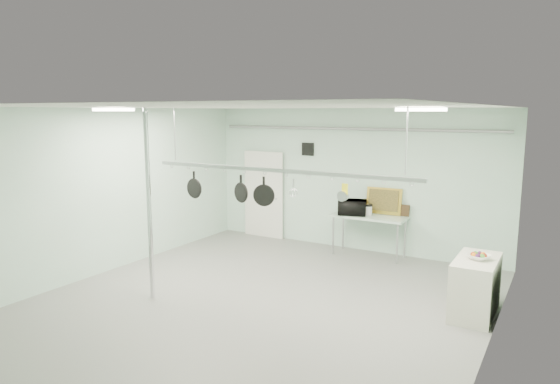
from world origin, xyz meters
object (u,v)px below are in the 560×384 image
Objects in this scene: side_cabinet at (475,287)px; skillet_right at (264,192)px; skillet_left at (194,184)px; skillet_mid at (241,188)px; pot_rack at (275,169)px; prep_table at (369,219)px; chrome_pole at (149,205)px; coffee_canister at (368,211)px; microwave at (352,207)px; fruit_bowl at (479,257)px.

skillet_right is at bearing -160.86° from side_cabinet.
skillet_mid is at bearing 7.91° from skillet_left.
prep_table is at bearing 83.09° from pot_rack.
chrome_pole is 1.54m from skillet_mid.
coffee_canister is at bearing 83.83° from pot_rack.
pot_rack reaches higher than microwave.
skillet_mid is (-3.65, -1.07, 0.91)m from fruit_bowl.
prep_table is 3.47× the size of skillet_mid.
prep_table is 4.80× the size of fruit_bowl.
pot_rack reaches higher than fruit_bowl.
coffee_canister is 3.99m from skillet_left.
skillet_left is 1.02× the size of skillet_mid.
prep_table is 3.41× the size of skillet_left.
pot_rack is 3.56m from coffee_canister.
side_cabinet is 3.63m from skillet_right.
coffee_canister is at bearing 147.47° from prep_table.
microwave is at bearing 67.67° from skillet_right.
prep_table is 0.44m from microwave.
skillet_mid is at bearing 180.00° from pot_rack.
skillet_right is at bearing 67.32° from microwave.
side_cabinet is 3.62m from pot_rack.
chrome_pole is 5.37m from side_cabinet.
skillet_left is (-2.04, -3.33, 0.85)m from coffee_canister.
prep_table is 0.33× the size of pot_rack.
microwave is 3.00× the size of coffee_canister.
skillet_right reaches higher than prep_table.
coffee_canister is at bearing 62.72° from skillet_right.
chrome_pole is 2.19m from pot_rack.
skillet_mid is at bearing 59.37° from microwave.
prep_table is at bearing 90.46° from skillet_mid.
pot_rack reaches higher than side_cabinet.
fruit_bowl is (2.61, -2.26, -0.06)m from coffee_canister.
microwave is 1.19× the size of skillet_right.
skillet_mid is (-1.03, -3.33, 0.85)m from coffee_canister.
microwave reaches higher than coffee_canister.
pot_rack is 0.77m from skillet_mid.
coffee_canister is 0.59× the size of fruit_bowl.
microwave is 3.35m from skillet_mid.
coffee_canister is (0.31, 0.15, -0.07)m from microwave.
skillet_mid reaches higher than prep_table.
prep_table is at bearing -177.72° from microwave.
microwave is at bearing 144.39° from side_cabinet.
skillet_mid is at bearing -107.24° from coffee_canister.
coffee_canister is at bearing 66.34° from skillet_left.
chrome_pole is 2.00× the size of prep_table.
pot_rack is 3.41m from fruit_bowl.
microwave is (0.05, 3.17, -1.16)m from pot_rack.
prep_table is 3.20× the size of skillet_right.
chrome_pole is at bearing -154.65° from pot_rack.
microwave reaches higher than fruit_bowl.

